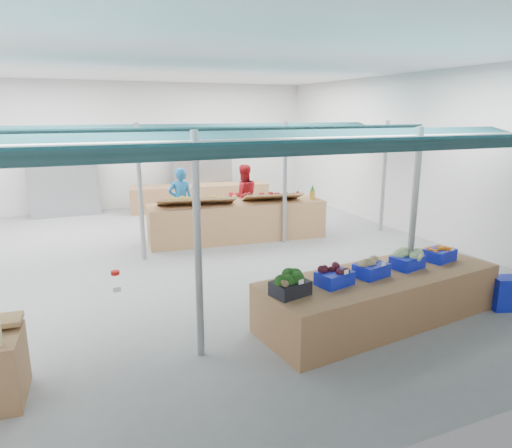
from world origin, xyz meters
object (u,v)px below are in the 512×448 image
(vendor_left, at_px, (181,201))
(veg_counter, at_px, (380,297))
(fruit_counter, at_px, (238,221))
(vendor_right, at_px, (243,196))
(crate_stack, at_px, (506,293))

(vendor_left, bearing_deg, veg_counter, 109.13)
(fruit_counter, distance_m, vendor_right, 1.32)
(veg_counter, bearing_deg, vendor_left, 97.17)
(fruit_counter, distance_m, crate_stack, 6.34)
(veg_counter, xyz_separation_m, vendor_left, (-1.58, 6.40, 0.51))
(fruit_counter, bearing_deg, veg_counter, -80.65)
(crate_stack, xyz_separation_m, vendor_left, (-3.77, 6.89, 0.62))
(veg_counter, bearing_deg, crate_stack, -19.20)
(veg_counter, distance_m, crate_stack, 2.25)
(vendor_left, bearing_deg, crate_stack, 124.00)
(veg_counter, height_order, vendor_left, vendor_left)
(vendor_right, bearing_deg, veg_counter, 93.29)
(vendor_left, height_order, vendor_right, same)
(veg_counter, distance_m, vendor_left, 6.61)
(fruit_counter, relative_size, vendor_right, 2.50)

